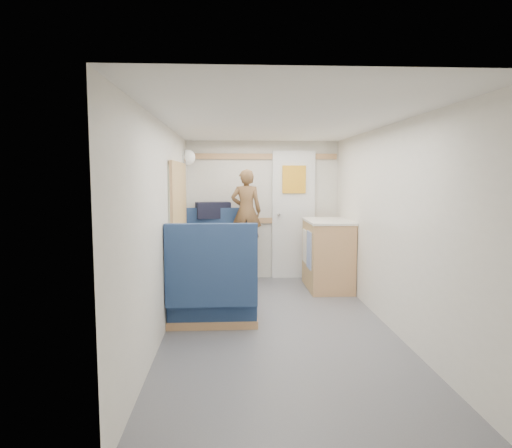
{
  "coord_description": "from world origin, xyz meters",
  "views": [
    {
      "loc": [
        -0.46,
        -4.38,
        1.5
      ],
      "look_at": [
        -0.17,
        0.9,
        0.94
      ],
      "focal_mm": 32.0,
      "sensor_mm": 36.0,
      "label": 1
    }
  ],
  "objects": [
    {
      "name": "tumbler_right",
      "position": [
        -0.62,
        1.14,
        0.78
      ],
      "size": [
        0.07,
        0.07,
        0.12
      ],
      "primitive_type": "cylinder",
      "color": "white",
      "rests_on": "dinette_table"
    },
    {
      "name": "dinette_table",
      "position": [
        -0.65,
        1.0,
        0.57
      ],
      "size": [
        0.62,
        0.92,
        0.72
      ],
      "color": "white",
      "rests_on": "floor"
    },
    {
      "name": "orange_fruit",
      "position": [
        -0.5,
        0.82,
        0.77
      ],
      "size": [
        0.07,
        0.07,
        0.07
      ],
      "primitive_type": "sphere",
      "color": "orange",
      "rests_on": "tray"
    },
    {
      "name": "dome_light",
      "position": [
        -1.04,
        1.85,
        1.75
      ],
      "size": [
        0.2,
        0.2,
        0.2
      ],
      "primitive_type": "sphere",
      "color": "white",
      "rests_on": "wall_left"
    },
    {
      "name": "pepper_grinder",
      "position": [
        -0.66,
        1.06,
        0.76
      ],
      "size": [
        0.03,
        0.03,
        0.09
      ],
      "primitive_type": "cylinder",
      "color": "black",
      "rests_on": "dinette_table"
    },
    {
      "name": "wall_back",
      "position": [
        0.0,
        2.25,
        1.0
      ],
      "size": [
        2.2,
        0.02,
        2.0
      ],
      "primitive_type": "cube",
      "color": "silver",
      "rests_on": "floor"
    },
    {
      "name": "beer_glass",
      "position": [
        -0.53,
        1.09,
        0.77
      ],
      "size": [
        0.06,
        0.06,
        0.1
      ],
      "primitive_type": "cylinder",
      "color": "#8C5514",
      "rests_on": "dinette_table"
    },
    {
      "name": "bench_near",
      "position": [
        -0.65,
        0.14,
        0.3
      ],
      "size": [
        0.9,
        0.59,
        1.05
      ],
      "color": "navy",
      "rests_on": "floor"
    },
    {
      "name": "wine_glass",
      "position": [
        -0.7,
        0.8,
        0.84
      ],
      "size": [
        0.08,
        0.08,
        0.17
      ],
      "color": "white",
      "rests_on": "dinette_table"
    },
    {
      "name": "ledge",
      "position": [
        -0.65,
        2.12,
        0.88
      ],
      "size": [
        0.9,
        0.14,
        0.04
      ],
      "primitive_type": "cube",
      "color": "#AC874D",
      "rests_on": "bench_far"
    },
    {
      "name": "tray",
      "position": [
        -0.44,
        0.78,
        0.73
      ],
      "size": [
        0.39,
        0.44,
        0.02
      ],
      "primitive_type": "cube",
      "rotation": [
        0.0,
        0.0,
        0.36
      ],
      "color": "silver",
      "rests_on": "dinette_table"
    },
    {
      "name": "tumbler_left",
      "position": [
        -0.88,
        0.62,
        0.77
      ],
      "size": [
        0.07,
        0.07,
        0.11
      ],
      "primitive_type": "cylinder",
      "color": "white",
      "rests_on": "dinette_table"
    },
    {
      "name": "wall_right",
      "position": [
        1.1,
        0.0,
        1.0
      ],
      "size": [
        0.02,
        4.5,
        2.0
      ],
      "primitive_type": "cube",
      "color": "silver",
      "rests_on": "floor"
    },
    {
      "name": "floor",
      "position": [
        0.0,
        0.0,
        0.0
      ],
      "size": [
        4.5,
        4.5,
        0.0
      ],
      "primitive_type": "plane",
      "color": "#515156",
      "rests_on": "ground"
    },
    {
      "name": "bench_far",
      "position": [
        -0.65,
        1.86,
        0.3
      ],
      "size": [
        0.9,
        0.59,
        1.05
      ],
      "color": "navy",
      "rests_on": "floor"
    },
    {
      "name": "ceiling",
      "position": [
        0.0,
        0.0,
        2.0
      ],
      "size": [
        4.5,
        4.5,
        0.0
      ],
      "primitive_type": "plane",
      "rotation": [
        3.14,
        0.0,
        0.0
      ],
      "color": "silver",
      "rests_on": "wall_back"
    },
    {
      "name": "galley_counter",
      "position": [
        0.82,
        1.55,
        0.47
      ],
      "size": [
        0.57,
        0.92,
        0.92
      ],
      "color": "#AC874D",
      "rests_on": "floor"
    },
    {
      "name": "bread_loaf",
      "position": [
        -0.43,
        1.33,
        0.77
      ],
      "size": [
        0.18,
        0.25,
        0.09
      ],
      "primitive_type": "cube",
      "rotation": [
        0.0,
        0.0,
        -0.26
      ],
      "color": "brown",
      "rests_on": "dinette_table"
    },
    {
      "name": "person",
      "position": [
        -0.25,
        1.84,
        1.02
      ],
      "size": [
        0.44,
        0.31,
        1.14
      ],
      "primitive_type": "imported",
      "rotation": [
        0.0,
        0.0,
        3.06
      ],
      "color": "brown",
      "rests_on": "bench_far"
    },
    {
      "name": "oak_trim_high",
      "position": [
        0.0,
        2.23,
        1.78
      ],
      "size": [
        2.15,
        0.02,
        0.08
      ],
      "primitive_type": "cube",
      "color": "#AC874D",
      "rests_on": "wall_back"
    },
    {
      "name": "cheese_block",
      "position": [
        -0.5,
        0.65,
        0.76
      ],
      "size": [
        0.1,
        0.06,
        0.04
      ],
      "primitive_type": "cube",
      "rotation": [
        0.0,
        0.0,
        -0.02
      ],
      "color": "#E4D084",
      "rests_on": "tray"
    },
    {
      "name": "rear_door",
      "position": [
        0.45,
        2.22,
        0.97
      ],
      "size": [
        0.62,
        0.12,
        1.86
      ],
      "color": "white",
      "rests_on": "wall_back"
    },
    {
      "name": "side_window",
      "position": [
        -1.08,
        1.0,
        1.25
      ],
      "size": [
        0.04,
        1.3,
        0.72
      ],
      "primitive_type": "cube",
      "color": "#A6AD93",
      "rests_on": "wall_left"
    },
    {
      "name": "wall_left",
      "position": [
        -1.1,
        0.0,
        1.0
      ],
      "size": [
        0.02,
        4.5,
        2.0
      ],
      "primitive_type": "cube",
      "color": "silver",
      "rests_on": "floor"
    },
    {
      "name": "oak_trim_low",
      "position": [
        0.0,
        2.23,
        0.85
      ],
      "size": [
        2.15,
        0.02,
        0.08
      ],
      "primitive_type": "cube",
      "color": "#AC874D",
      "rests_on": "wall_back"
    },
    {
      "name": "salt_grinder",
      "position": [
        -0.66,
        1.01,
        0.76
      ],
      "size": [
        0.04,
        0.04,
        0.09
      ],
      "primitive_type": "cylinder",
      "color": "white",
      "rests_on": "dinette_table"
    },
    {
      "name": "duffel_bag",
      "position": [
        -0.72,
        2.12,
        1.01
      ],
      "size": [
        0.52,
        0.34,
        0.23
      ],
      "primitive_type": "cube",
      "rotation": [
        0.0,
        0.0,
        0.25
      ],
      "color": "black",
      "rests_on": "ledge"
    }
  ]
}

